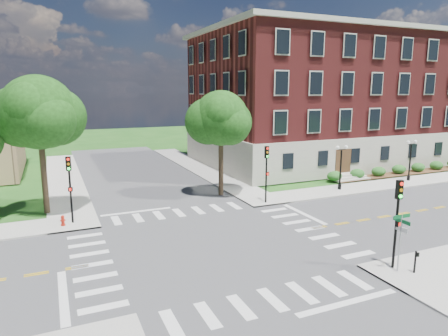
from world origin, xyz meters
name	(u,v)px	position (x,y,z in m)	size (l,w,h in m)	color
ground	(213,245)	(0.00, 0.00, 0.00)	(160.00, 160.00, 0.00)	#194C15
road_ew	(213,245)	(0.00, 0.00, 0.01)	(90.00, 12.00, 0.01)	#3D3D3F
road_ns	(213,245)	(0.00, 0.00, 0.01)	(12.00, 90.00, 0.01)	#3D3D3F
sidewalk_ne	(289,175)	(15.38, 15.38, 0.06)	(34.00, 34.00, 0.12)	#9E9B93
crosswalk_east	(310,229)	(7.20, 0.00, 0.00)	(2.20, 10.20, 0.02)	silver
stop_bar_east	(304,214)	(8.80, 3.00, 0.00)	(0.40, 5.50, 0.00)	silver
main_building	(319,99)	(24.00, 21.99, 8.34)	(30.60, 22.40, 16.50)	beige
shrub_row	(398,175)	(27.00, 10.80, 0.00)	(18.00, 2.00, 1.30)	#1A4E1A
tree_c	(38,113)	(-9.45, 11.00, 7.82)	(5.50, 5.50, 10.48)	#322519
tree_d	(221,119)	(5.03, 10.55, 7.01)	(4.84, 4.84, 9.34)	#322519
traffic_signal_se	(398,213)	(7.52, -7.05, 3.19)	(0.35, 0.40, 4.80)	black
traffic_signal_ne	(266,167)	(7.51, 6.71, 3.19)	(0.36, 0.41, 4.80)	black
traffic_signal_nw	(70,181)	(-7.78, 7.68, 3.19)	(0.37, 0.44, 4.80)	black
twin_lamp_west	(341,165)	(16.22, 7.84, 2.52)	(1.36, 0.36, 4.23)	black
twin_lamp_east	(410,158)	(25.44, 8.04, 2.52)	(1.36, 0.36, 4.23)	black
street_sign_pole	(401,231)	(7.41, -7.46, 2.31)	(1.10, 1.10, 3.10)	gray
push_button_post	(416,261)	(8.05, -7.99, 0.80)	(0.14, 0.21, 1.20)	black
fire_hydrant	(63,221)	(-8.43, 7.28, 0.46)	(0.35, 0.35, 0.75)	#AE1B0D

